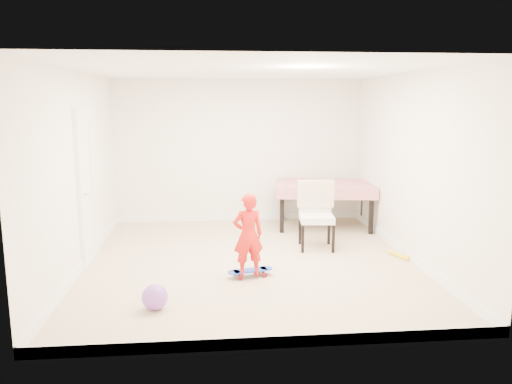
{
  "coord_description": "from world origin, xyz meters",
  "views": [
    {
      "loc": [
        -0.55,
        -6.64,
        2.2
      ],
      "look_at": [
        0.1,
        0.2,
        0.95
      ],
      "focal_mm": 35.0,
      "sensor_mm": 36.0,
      "label": 1
    }
  ],
  "objects": [
    {
      "name": "wall_front",
      "position": [
        0.0,
        -2.48,
        1.3
      ],
      "size": [
        4.5,
        0.04,
        2.6
      ],
      "primitive_type": "cube",
      "color": "white",
      "rests_on": "ground"
    },
    {
      "name": "baseboard_right",
      "position": [
        2.24,
        0.0,
        0.06
      ],
      "size": [
        0.02,
        5.0,
        0.12
      ],
      "primitive_type": "cube",
      "color": "white",
      "rests_on": "ground"
    },
    {
      "name": "wall_back",
      "position": [
        0.0,
        2.48,
        1.3
      ],
      "size": [
        4.5,
        0.04,
        2.6
      ],
      "primitive_type": "cube",
      "color": "white",
      "rests_on": "ground"
    },
    {
      "name": "child",
      "position": [
        -0.08,
        -0.66,
        0.53
      ],
      "size": [
        0.43,
        0.32,
        1.06
      ],
      "primitive_type": "imported",
      "rotation": [
        0.0,
        0.0,
        3.33
      ],
      "color": "red",
      "rests_on": "ground"
    },
    {
      "name": "wall_left",
      "position": [
        -2.23,
        0.0,
        1.3
      ],
      "size": [
        0.04,
        5.0,
        2.6
      ],
      "primitive_type": "cube",
      "color": "white",
      "rests_on": "ground"
    },
    {
      "name": "foam_toy",
      "position": [
        2.13,
        0.0,
        0.03
      ],
      "size": [
        0.2,
        0.39,
        0.06
      ],
      "primitive_type": "cylinder",
      "rotation": [
        1.57,
        0.0,
        0.38
      ],
      "color": "yellow",
      "rests_on": "ground"
    },
    {
      "name": "baseboard_front",
      "position": [
        0.0,
        -2.49,
        0.06
      ],
      "size": [
        4.5,
        0.02,
        0.12
      ],
      "primitive_type": "cube",
      "color": "white",
      "rests_on": "ground"
    },
    {
      "name": "dining_table",
      "position": [
        1.47,
        1.83,
        0.4
      ],
      "size": [
        1.83,
        1.3,
        0.79
      ],
      "primitive_type": null,
      "rotation": [
        0.0,
        0.0,
        -0.15
      ],
      "color": "red",
      "rests_on": "ground"
    },
    {
      "name": "door",
      "position": [
        -2.22,
        0.3,
        1.02
      ],
      "size": [
        0.11,
        0.94,
        2.11
      ],
      "primitive_type": "cube",
      "color": "white",
      "rests_on": "ground"
    },
    {
      "name": "dining_chair",
      "position": [
        1.05,
        0.55,
        0.51
      ],
      "size": [
        0.61,
        0.68,
        1.01
      ],
      "primitive_type": null,
      "rotation": [
        0.0,
        0.0,
        -0.09
      ],
      "color": "beige",
      "rests_on": "ground"
    },
    {
      "name": "balloon",
      "position": [
        -1.15,
        -1.52,
        0.14
      ],
      "size": [
        0.28,
        0.28,
        0.28
      ],
      "primitive_type": "sphere",
      "color": "purple",
      "rests_on": "ground"
    },
    {
      "name": "ground",
      "position": [
        0.0,
        0.0,
        0.0
      ],
      "size": [
        5.0,
        5.0,
        0.0
      ],
      "primitive_type": "plane",
      "color": "tan",
      "rests_on": "ground"
    },
    {
      "name": "baseboard_back",
      "position": [
        0.0,
        2.49,
        0.06
      ],
      "size": [
        4.5,
        0.02,
        0.12
      ],
      "primitive_type": "cube",
      "color": "white",
      "rests_on": "ground"
    },
    {
      "name": "wall_right",
      "position": [
        2.23,
        0.0,
        1.3
      ],
      "size": [
        0.04,
        5.0,
        2.6
      ],
      "primitive_type": "cube",
      "color": "white",
      "rests_on": "ground"
    },
    {
      "name": "baseboard_left",
      "position": [
        -2.24,
        0.0,
        0.06
      ],
      "size": [
        0.02,
        5.0,
        0.12
      ],
      "primitive_type": "cube",
      "color": "white",
      "rests_on": "ground"
    },
    {
      "name": "ceiling",
      "position": [
        0.0,
        0.0,
        2.58
      ],
      "size": [
        4.5,
        5.0,
        0.04
      ],
      "primitive_type": "cube",
      "color": "white",
      "rests_on": "wall_back"
    },
    {
      "name": "skateboard",
      "position": [
        -0.05,
        -0.6,
        0.04
      ],
      "size": [
        0.63,
        0.36,
        0.09
      ],
      "primitive_type": null,
      "rotation": [
        0.0,
        0.0,
        0.25
      ],
      "color": "blue",
      "rests_on": "ground"
    }
  ]
}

